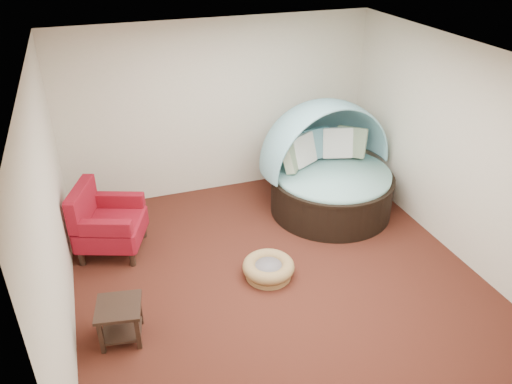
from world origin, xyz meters
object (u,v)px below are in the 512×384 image
object	(u,v)px
pet_basket	(268,268)
side_table	(120,317)
canopy_daybed	(329,162)
red_armchair	(106,222)

from	to	relation	value
pet_basket	side_table	world-z (taller)	side_table
canopy_daybed	side_table	world-z (taller)	canopy_daybed
canopy_daybed	red_armchair	size ratio (longest dim) A/B	1.98
canopy_daybed	red_armchair	xyz separation A→B (m)	(-3.37, -0.07, -0.34)
canopy_daybed	side_table	bearing A→B (deg)	-158.18
pet_basket	red_armchair	xyz separation A→B (m)	(-1.89, 1.27, 0.34)
red_armchair	side_table	bearing A→B (deg)	-69.94
canopy_daybed	side_table	xyz separation A→B (m)	(-3.38, -1.81, -0.51)
red_armchair	side_table	size ratio (longest dim) A/B	1.97
canopy_daybed	pet_basket	distance (m)	2.11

